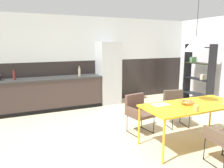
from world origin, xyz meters
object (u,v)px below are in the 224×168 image
at_px(armchair_near_window, 138,109).
at_px(open_book, 160,105).
at_px(dining_table, 192,107).
at_px(armchair_by_stool, 175,104).
at_px(mug_short_terracotta, 196,108).
at_px(bottle_oil_tall, 14,75).
at_px(open_shelf_unit, 199,72).
at_px(fruit_bowl, 187,102).
at_px(pendant_lamp_over_table_near, 196,44).
at_px(bottle_spice_small, 79,72).
at_px(refrigerator_column, 108,73).

bearing_deg(armchair_near_window, open_book, 85.12).
distance_m(dining_table, armchair_by_stool, 0.97).
bearing_deg(armchair_by_stool, mug_short_terracotta, 73.84).
bearing_deg(armchair_by_stool, armchair_near_window, 10.44).
bearing_deg(bottle_oil_tall, open_shelf_unit, -11.47).
bearing_deg(fruit_bowl, open_book, 158.89).
relative_size(fruit_bowl, open_book, 0.87).
xyz_separation_m(armchair_near_window, armchair_by_stool, (0.96, -0.01, -0.00)).
relative_size(armchair_by_stool, open_book, 2.78).
bearing_deg(open_shelf_unit, dining_table, -47.10).
bearing_deg(dining_table, fruit_bowl, 160.88).
bearing_deg(fruit_bowl, armchair_near_window, 120.61).
bearing_deg(open_book, pendant_lamp_over_table_near, -18.24).
relative_size(armchair_near_window, open_shelf_unit, 0.43).
distance_m(fruit_bowl, open_book, 0.49).
bearing_deg(bottle_spice_small, fruit_bowl, -70.64).
bearing_deg(fruit_bowl, bottle_oil_tall, 131.76).
distance_m(armchair_by_stool, bottle_spice_small, 2.84).
bearing_deg(mug_short_terracotta, fruit_bowl, 66.22).
xyz_separation_m(refrigerator_column, bottle_spice_small, (-0.92, -0.02, 0.09)).
xyz_separation_m(open_book, pendant_lamp_over_table_near, (0.55, -0.18, 1.06)).
relative_size(armchair_near_window, bottle_oil_tall, 2.76).
xyz_separation_m(fruit_bowl, mug_short_terracotta, (-0.16, -0.36, 0.01)).
xyz_separation_m(armchair_by_stool, bottle_oil_tall, (-3.28, 2.32, 0.53)).
relative_size(mug_short_terracotta, bottle_oil_tall, 0.46).
distance_m(dining_table, open_shelf_unit, 3.15).
height_order(refrigerator_column, armchair_near_window, refrigerator_column).
bearing_deg(fruit_bowl, dining_table, -19.12).
height_order(refrigerator_column, bottle_spice_small, refrigerator_column).
height_order(dining_table, mug_short_terracotta, mug_short_terracotta).
bearing_deg(mug_short_terracotta, bottle_spice_small, 105.11).
bearing_deg(armchair_near_window, fruit_bowl, 111.51).
bearing_deg(open_book, open_shelf_unit, 34.13).
bearing_deg(pendant_lamp_over_table_near, refrigerator_column, 95.11).
distance_m(bottle_oil_tall, pendant_lamp_over_table_near, 4.38).
relative_size(armchair_near_window, mug_short_terracotta, 5.94).
xyz_separation_m(armchair_near_window, bottle_oil_tall, (-2.32, 2.31, 0.53)).
distance_m(armchair_by_stool, open_book, 1.16).
xyz_separation_m(refrigerator_column, bottle_oil_tall, (-2.63, -0.01, 0.09)).
bearing_deg(armchair_near_window, pendant_lamp_over_table_near, 115.76).
relative_size(armchair_near_window, armchair_by_stool, 1.00).
xyz_separation_m(mug_short_terracotta, pendant_lamp_over_table_near, (0.25, 0.36, 1.01)).
height_order(armchair_near_window, fruit_bowl, fruit_bowl).
bearing_deg(armchair_by_stool, open_shelf_unit, -135.61).
xyz_separation_m(refrigerator_column, dining_table, (0.28, -3.20, -0.23)).
distance_m(armchair_near_window, open_book, 0.73).
xyz_separation_m(armchair_near_window, mug_short_terracotta, (0.34, -1.21, 0.31)).
xyz_separation_m(refrigerator_column, pendant_lamp_over_table_near, (0.28, -3.18, 0.89)).
relative_size(bottle_spice_small, open_shelf_unit, 0.16).
xyz_separation_m(bottle_oil_tall, bottle_spice_small, (1.72, -0.01, -0.00)).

